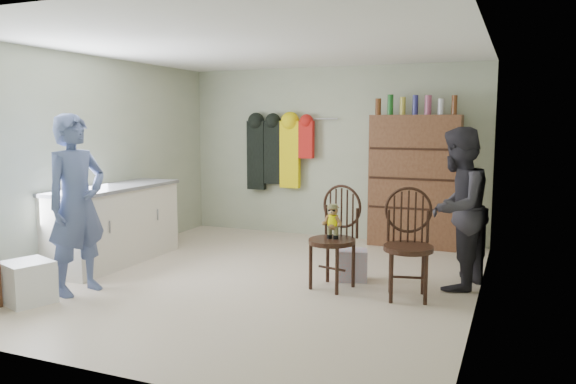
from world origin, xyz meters
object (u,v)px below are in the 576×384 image
at_px(chair_far, 408,239).
at_px(chair_front, 335,231).
at_px(dresser, 414,180).
at_px(counter, 115,224).

bearing_deg(chair_far, chair_front, 163.77).
bearing_deg(chair_front, dresser, 93.68).
bearing_deg(chair_far, dresser, 85.45).
distance_m(counter, dresser, 3.96).
bearing_deg(counter, chair_front, 0.76).
bearing_deg(dresser, chair_far, -81.33).
xyz_separation_m(counter, dresser, (3.20, 2.30, 0.44)).
bearing_deg(dresser, chair_front, -100.21).
xyz_separation_m(chair_far, dresser, (-0.35, 2.30, 0.34)).
xyz_separation_m(chair_front, chair_far, (0.76, -0.04, -0.02)).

